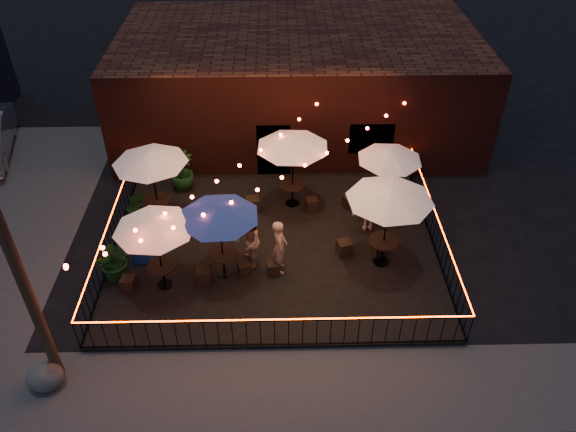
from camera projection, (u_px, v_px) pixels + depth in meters
The scene contains 35 objects.
ground at pixel (275, 294), 16.21m from camera, with size 110.00×110.00×0.00m, color black.
patio at pixel (274, 247), 17.74m from camera, with size 10.00×8.00×0.15m, color black.
sidewalk at pixel (275, 391), 13.64m from camera, with size 18.00×2.50×0.05m, color #403E3B.
brick_building at pixel (298, 82), 22.85m from camera, with size 14.00×8.00×4.00m.
utility_pole at pixel (12, 254), 11.60m from camera, with size 0.26×0.26×8.00m, color #3D2819.
fence_front at pixel (275, 333), 14.23m from camera, with size 10.00×0.04×1.04m.
fence_left at pixel (112, 235), 17.29m from camera, with size 0.04×8.00×1.04m.
fence_right at pixel (435, 230), 17.46m from camera, with size 0.04×8.00×1.04m.
festoon_lights at pixel (238, 190), 15.97m from camera, with size 10.02×8.72×1.32m.
cafe_table_0 at pixel (154, 225), 14.92m from camera, with size 2.78×2.78×2.46m.
cafe_table_1 at pixel (150, 159), 17.26m from camera, with size 2.56×2.56×2.60m.
cafe_table_2 at pixel (219, 213), 15.28m from camera, with size 2.88×2.88×2.49m.
cafe_table_3 at pixel (293, 143), 17.92m from camera, with size 3.06×3.06×2.64m.
cafe_table_4 at pixel (390, 195), 15.52m from camera, with size 3.08×3.08×2.75m.
cafe_table_5 at pixel (390, 156), 17.85m from camera, with size 2.67×2.67×2.33m.
bistro_chair_0 at pixel (129, 284), 16.01m from camera, with size 0.38×0.38×0.45m, color black.
bistro_chair_1 at pixel (204, 275), 16.25m from camera, with size 0.42×0.42×0.50m, color black.
bistro_chair_2 at pixel (146, 215), 18.51m from camera, with size 0.40×0.40×0.48m, color black.
bistro_chair_3 at pixel (204, 206), 18.90m from camera, with size 0.39×0.39×0.46m, color black.
bistro_chair_4 at pixel (244, 269), 16.54m from camera, with size 0.35×0.35×0.41m, color black.
bistro_chair_5 at pixel (273, 268), 16.55m from camera, with size 0.36×0.36×0.42m, color black.
bistro_chair_6 at pixel (253, 205), 18.94m from camera, with size 0.43×0.43×0.51m, color black.
bistro_chair_7 at pixel (312, 204), 18.99m from camera, with size 0.38×0.38×0.45m, color black.
bistro_chair_8 at pixel (344, 248), 17.22m from camera, with size 0.41×0.41×0.48m, color black.
bistro_chair_9 at pixel (378, 250), 17.19m from camera, with size 0.35×0.35×0.41m, color black.
bistro_chair_10 at pixel (349, 201), 19.14m from camera, with size 0.36×0.36×0.43m, color black.
bistro_chair_11 at pixel (400, 200), 19.20m from camera, with size 0.34×0.34×0.41m, color black.
patron_a at pixel (280, 247), 16.26m from camera, with size 0.66×0.43×1.80m, color beige.
patron_b at pixel (247, 241), 16.35m from camera, with size 0.94×0.73×1.93m, color #D4B291.
patron_c at pixel (369, 209), 17.83m from camera, with size 1.05×0.61×1.63m, color #D7B590.
potted_shrub_a at pixel (115, 260), 16.19m from camera, with size 1.15×0.99×1.27m, color #13340E.
potted_shrub_b at pixel (136, 206), 18.30m from camera, with size 0.66×0.53×1.20m, color #0E4011.
potted_shrub_c at pixel (182, 171), 19.71m from camera, with size 0.81×0.81×1.44m, color #0C380F.
cooler at pixel (141, 251), 16.88m from camera, with size 0.62×0.46×0.78m.
boulder at pixel (45, 377), 13.56m from camera, with size 0.90×0.76×0.70m, color #4C4C47.
Camera 1 is at (0.13, -11.36, 11.79)m, focal length 35.00 mm.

